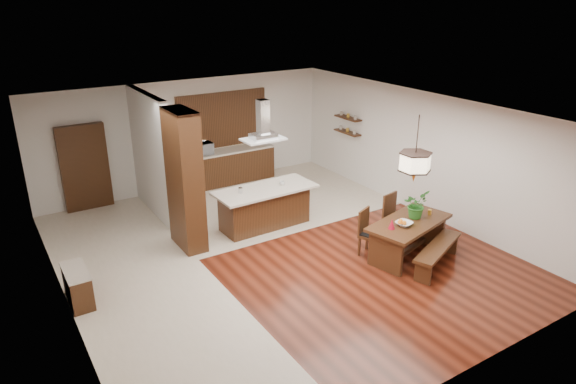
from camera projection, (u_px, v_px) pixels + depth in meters
room_shell at (275, 156)px, 9.83m from camera, size 9.00×9.04×2.92m
tile_hallway at (145, 290)px, 9.21m from camera, size 2.50×9.00×0.01m
tile_kitchen at (267, 200)px, 13.17m from camera, size 5.50×4.00×0.01m
soffit_band at (274, 113)px, 9.53m from camera, size 8.00×9.00×0.02m
partition_pier at (185, 181)px, 10.30m from camera, size 0.45×1.00×2.90m
partition_stub at (151, 155)px, 11.95m from camera, size 0.18×2.40×2.90m
hallway_console at (78, 286)px, 8.73m from camera, size 0.37×0.88×0.63m
hallway_doorway at (85, 168)px, 12.31m from camera, size 1.10×0.20×2.10m
rear_counter at (228, 166)px, 14.21m from camera, size 2.60×0.62×0.95m
kitchen_window at (222, 119)px, 13.95m from camera, size 2.60×0.08×1.50m
shelf_lower at (347, 132)px, 14.04m from camera, size 0.26×0.90×0.04m
shelf_upper at (348, 118)px, 13.89m from camera, size 0.26×0.90×0.04m
dining_table at (408, 230)px, 10.20m from camera, size 2.01×1.34×0.77m
dining_bench at (437, 256)px, 9.90m from camera, size 1.66×0.96×0.46m
dining_chair_left at (372, 233)px, 10.28m from camera, size 0.55×0.55×0.96m
dining_chair_right at (397, 218)px, 10.89m from camera, size 0.53×0.53×1.01m
pendant_lantern at (416, 149)px, 9.59m from camera, size 0.64×0.64×1.31m
foliage_plant at (416, 205)px, 10.20m from camera, size 0.63×0.59×0.55m
fruit_bowl at (404, 224)px, 9.93m from camera, size 0.36×0.36×0.08m
napkin_cone at (392, 224)px, 9.77m from camera, size 0.16×0.16×0.20m
gold_ornament at (430, 212)px, 10.41m from camera, size 0.10×0.10×0.11m
kitchen_island at (265, 207)px, 11.53m from camera, size 2.29×1.04×0.94m
range_hood at (263, 120)px, 10.81m from camera, size 0.90×0.55×0.87m
island_cup at (282, 183)px, 11.52m from camera, size 0.13×0.13×0.09m
microwave at (201, 149)px, 13.58m from camera, size 0.57×0.39×0.32m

